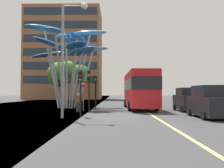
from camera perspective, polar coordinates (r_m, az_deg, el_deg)
ground at (r=17.11m, az=-0.76°, el=-7.76°), size 120.00×240.00×0.10m
red_bus at (r=25.02m, az=6.38°, el=-0.97°), size 2.86×10.45×3.88m
leaf_sculpture at (r=26.80m, az=-10.12°, el=8.72°), size 9.38×9.61×8.84m
traffic_light_kerb_near at (r=17.16m, az=-7.38°, el=0.23°), size 0.28×0.42×3.20m
traffic_light_kerb_far at (r=21.39m, az=-5.40°, el=0.52°), size 0.28×0.42×3.59m
traffic_light_island_mid at (r=26.39m, az=-3.89°, el=-0.16°), size 0.28×0.42×3.47m
traffic_light_opposite at (r=28.52m, az=-3.77°, el=-0.40°), size 0.28×0.42×3.39m
car_parked_near at (r=17.39m, az=21.86°, el=-4.05°), size 2.03×4.55×2.13m
car_parked_mid at (r=22.87m, az=17.38°, el=-3.60°), size 2.05×4.03×2.10m
street_lamp at (r=16.52m, az=-10.11°, el=9.17°), size 1.73×0.44×7.60m
tree_pavement_near at (r=39.78m, az=-11.66°, el=2.38°), size 4.74×4.27×6.64m
tree_pavement_far at (r=47.08m, az=-7.27°, el=2.13°), size 4.24×4.18×7.08m
pedestrian at (r=21.30m, az=-7.91°, el=-4.31°), size 0.34×0.34×1.60m
no_entry_sign at (r=21.88m, az=-6.70°, el=-1.60°), size 0.60×0.12×2.74m
backdrop_building at (r=65.53m, az=-10.87°, el=6.64°), size 18.62×12.13×22.96m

